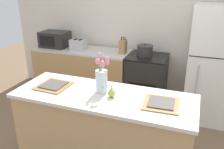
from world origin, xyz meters
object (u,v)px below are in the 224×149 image
Objects in this scene: stove_range at (146,82)px; knife_block at (123,47)px; toaster at (78,44)px; cooking_pot at (145,51)px; pear_figurine at (112,93)px; microwave at (55,39)px; plate_setting_left at (53,86)px; plate_setting_right at (161,103)px; flower_vase at (102,79)px; refrigerator at (212,66)px.

stove_range is 0.70m from knife_block.
toaster is 1.12× the size of cooking_pot.
toaster is at bearing 127.05° from pear_figurine.
microwave is (-0.47, 0.02, 0.05)m from toaster.
plate_setting_left and plate_setting_right have the same top height.
knife_block is at bearing 0.86° from microwave.
flower_vase is at bearing -45.03° from microwave.
flower_vase reaches higher than plate_setting_left.
flower_vase reaches higher than stove_range.
flower_vase is 0.83× the size of microwave.
plate_setting_right is at bearing -4.93° from flower_vase.
flower_vase is 1.47× the size of knife_block.
microwave reaches higher than stove_range.
refrigerator is 2.17m from toaster.
knife_block is (-0.41, 1.64, 0.01)m from pear_figurine.
stove_range is 1.71m from pear_figurine.
knife_block reaches higher than plate_setting_right.
toaster is (-2.16, -0.02, 0.13)m from refrigerator.
knife_block is (1.27, 0.02, -0.02)m from microwave.
flower_vase is (-0.13, -1.55, 0.65)m from stove_range.
plate_setting_left is (-0.67, 0.02, -0.04)m from pear_figurine.
cooking_pot is at bearing 175.22° from stove_range.
flower_vase is 2.19m from microwave.
knife_block reaches higher than cooking_pot.
microwave reaches higher than plate_setting_right.
cooking_pot is at bearing 1.16° from toaster.
refrigerator is 5.02× the size of plate_setting_left.
toaster is at bearing -2.25° from microwave.
refrigerator is (0.95, 0.00, 0.41)m from stove_range.
stove_range is 0.53m from cooking_pot.
pear_figurine is 0.45× the size of knife_block.
pear_figurine is 2.33m from microwave.
pear_figurine is at bearing -90.11° from stove_range.
microwave is (-2.63, -0.00, 0.18)m from refrigerator.
stove_range is 1.78m from microwave.
microwave reaches higher than plate_setting_left.
microwave is (-1.63, -0.01, 0.05)m from cooking_pot.
stove_range is 2.63× the size of plate_setting_left.
cooking_pot is (0.62, 1.61, 0.02)m from plate_setting_left.
flower_vase is at bearing -54.87° from toaster.
stove_range is at bearing 0.02° from microwave.
refrigerator is at bearing -0.21° from cooking_pot.
toaster is (-0.54, 1.58, 0.02)m from plate_setting_left.
microwave is (-1.68, 1.62, 0.03)m from pear_figurine.
refrigerator is 1.89m from pear_figurine.
pear_figurine reaches higher than toaster.
plate_setting_right is 2.31m from toaster.
flower_vase is 1.56m from cooking_pot.
pear_figurine is 0.47m from plate_setting_right.
plate_setting_left reaches higher than stove_range.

